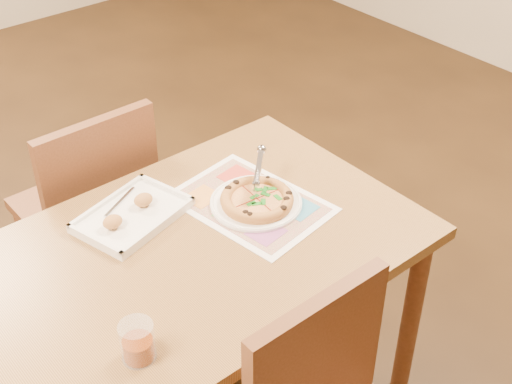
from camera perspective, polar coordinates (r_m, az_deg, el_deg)
room at (r=1.68m, az=-6.41°, el=12.10°), size 7.00×7.00×7.00m
dining_table at (r=2.08m, az=-5.11°, el=-6.23°), size 1.30×0.85×0.72m
chair_far at (r=2.53m, az=-12.96°, el=-0.19°), size 0.42×0.42×0.47m
plate at (r=2.16m, az=0.00°, el=-0.91°), size 0.35×0.35×0.01m
pizza at (r=2.14m, az=0.08°, el=-0.61°), size 0.22×0.22×0.03m
pizza_cutter at (r=2.15m, az=0.16°, el=1.59°), size 0.13×0.12×0.10m
appetizer_tray at (r=2.14m, az=-9.88°, el=-1.86°), size 0.36×0.29×0.06m
glass_tumbler at (r=1.72m, az=-9.45°, el=-11.88°), size 0.08×0.08×0.10m
menu at (r=2.17m, az=-0.46°, el=-0.89°), size 0.39×0.50×0.00m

